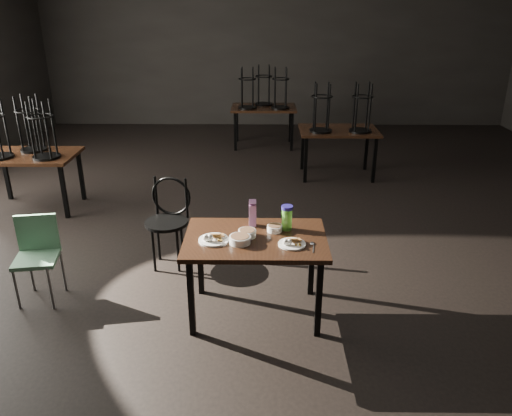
{
  "coord_description": "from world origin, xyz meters",
  "views": [
    {
      "loc": [
        -0.33,
        -5.08,
        2.6
      ],
      "look_at": [
        -0.39,
        -0.9,
        0.85
      ],
      "focal_mm": 35.0,
      "sensor_mm": 36.0,
      "label": 1
    }
  ],
  "objects_px": {
    "juice_carton": "(253,213)",
    "water_bottle": "(287,217)",
    "bentwood_chair": "(168,215)",
    "school_chair": "(37,251)",
    "main_table": "(255,246)"
  },
  "relations": [
    {
      "from": "bentwood_chair",
      "to": "school_chair",
      "type": "xyz_separation_m",
      "value": [
        -1.09,
        -0.67,
        -0.07
      ]
    },
    {
      "from": "school_chair",
      "to": "juice_carton",
      "type": "bearing_deg",
      "value": -9.79
    },
    {
      "from": "main_table",
      "to": "water_bottle",
      "type": "distance_m",
      "value": 0.37
    },
    {
      "from": "juice_carton",
      "to": "bentwood_chair",
      "type": "bearing_deg",
      "value": 142.33
    },
    {
      "from": "main_table",
      "to": "school_chair",
      "type": "xyz_separation_m",
      "value": [
        -2.0,
        0.25,
        -0.19
      ]
    },
    {
      "from": "main_table",
      "to": "school_chair",
      "type": "relative_size",
      "value": 1.51
    },
    {
      "from": "main_table",
      "to": "juice_carton",
      "type": "bearing_deg",
      "value": 96.62
    },
    {
      "from": "juice_carton",
      "to": "water_bottle",
      "type": "xyz_separation_m",
      "value": [
        0.3,
        -0.07,
        -0.0
      ]
    },
    {
      "from": "water_bottle",
      "to": "bentwood_chair",
      "type": "xyz_separation_m",
      "value": [
        -1.18,
        0.76,
        -0.31
      ]
    },
    {
      "from": "main_table",
      "to": "bentwood_chair",
      "type": "height_order",
      "value": "bentwood_chair"
    },
    {
      "from": "school_chair",
      "to": "bentwood_chair",
      "type": "bearing_deg",
      "value": 22.15
    },
    {
      "from": "juice_carton",
      "to": "school_chair",
      "type": "distance_m",
      "value": 2.01
    },
    {
      "from": "juice_carton",
      "to": "school_chair",
      "type": "relative_size",
      "value": 0.32
    },
    {
      "from": "juice_carton",
      "to": "bentwood_chair",
      "type": "relative_size",
      "value": 0.27
    },
    {
      "from": "juice_carton",
      "to": "school_chair",
      "type": "height_order",
      "value": "juice_carton"
    }
  ]
}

